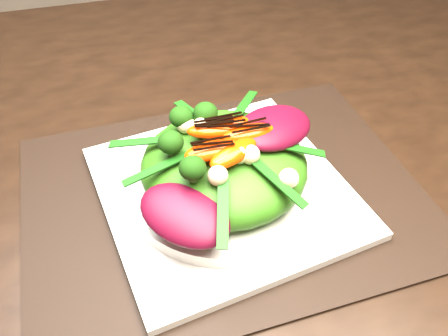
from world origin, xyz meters
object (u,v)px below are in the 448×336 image
object	(u,v)px
placemat	(224,195)
plate_base	(224,191)
dining_table	(357,106)
lettuce_mound	(224,165)
orange_segment	(213,133)
salad_bowl	(224,183)

from	to	relation	value
placemat	plate_base	size ratio (longest dim) A/B	1.69
dining_table	lettuce_mound	xyz separation A→B (m)	(-0.26, -0.15, 0.07)
orange_segment	dining_table	bearing A→B (deg)	27.13
dining_table	lettuce_mound	distance (m)	0.31
placemat	salad_bowl	bearing A→B (deg)	0.00
dining_table	salad_bowl	bearing A→B (deg)	-150.16
dining_table	orange_segment	world-z (taller)	dining_table
lettuce_mound	orange_segment	world-z (taller)	orange_segment
plate_base	salad_bowl	xyz separation A→B (m)	(0.00, 0.00, 0.01)
placemat	orange_segment	distance (m)	0.09
orange_segment	lettuce_mound	bearing A→B (deg)	-52.14
plate_base	lettuce_mound	world-z (taller)	lettuce_mound
dining_table	plate_base	distance (m)	0.30
plate_base	placemat	bearing A→B (deg)	0.00
plate_base	lettuce_mound	size ratio (longest dim) A/B	1.46
dining_table	orange_segment	distance (m)	0.32
placemat	orange_segment	size ratio (longest dim) A/B	7.77
placemat	orange_segment	world-z (taller)	orange_segment
placemat	lettuce_mound	bearing A→B (deg)	0.00
dining_table	lettuce_mound	bearing A→B (deg)	-150.16
plate_base	salad_bowl	world-z (taller)	salad_bowl
orange_segment	salad_bowl	bearing A→B (deg)	-52.14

